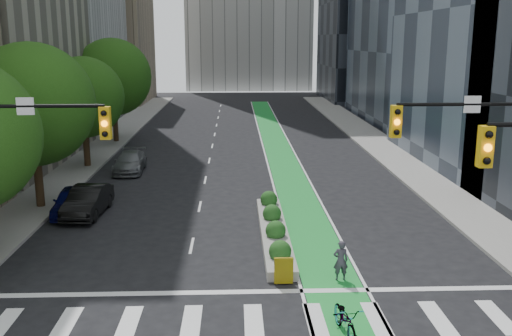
{
  "coord_description": "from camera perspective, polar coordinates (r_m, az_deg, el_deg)",
  "views": [
    {
      "loc": [
        -0.55,
        -17.77,
        8.87
      ],
      "look_at": [
        0.41,
        8.14,
        3.0
      ],
      "focal_mm": 40.0,
      "sensor_mm": 36.0,
      "label": 1
    }
  ],
  "objects": [
    {
      "name": "ground",
      "position": [
        19.87,
        -0.33,
        -13.76
      ],
      "size": [
        160.0,
        160.0,
        0.0
      ],
      "primitive_type": "plane",
      "color": "black",
      "rests_on": "ground"
    },
    {
      "name": "parked_car_left_mid",
      "position": [
        30.59,
        -16.49,
        -3.18
      ],
      "size": [
        1.82,
        4.6,
        1.49
      ],
      "primitive_type": "imported",
      "rotation": [
        0.0,
        0.0,
        -0.05
      ],
      "color": "black",
      "rests_on": "ground"
    },
    {
      "name": "building_tan_far",
      "position": [
        86.1,
        -15.73,
        15.05
      ],
      "size": [
        14.0,
        16.0,
        26.0
      ],
      "primitive_type": "cube",
      "color": "tan",
      "rests_on": "ground"
    },
    {
      "name": "tree_midfar",
      "position": [
        41.31,
        -16.89,
        6.76
      ],
      "size": [
        5.6,
        5.6,
        7.76
      ],
      "color": "black",
      "rests_on": "ground"
    },
    {
      "name": "bicycle",
      "position": [
        18.14,
        8.94,
        -14.72
      ],
      "size": [
        0.96,
        2.16,
        1.1
      ],
      "primitive_type": "imported",
      "rotation": [
        0.0,
        0.0,
        0.11
      ],
      "color": "gray",
      "rests_on": "ground"
    },
    {
      "name": "tree_far",
      "position": [
        50.95,
        -14.13,
        8.81
      ],
      "size": [
        6.6,
        6.6,
        9.0
      ],
      "color": "black",
      "rests_on": "ground"
    },
    {
      "name": "cyclist",
      "position": [
        21.82,
        8.46,
        -9.14
      ],
      "size": [
        0.59,
        0.41,
        1.56
      ],
      "primitive_type": "imported",
      "rotation": [
        0.0,
        0.0,
        3.2
      ],
      "color": "#3A3641",
      "rests_on": "ground"
    },
    {
      "name": "signal_right",
      "position": [
        20.84,
        24.19,
        0.37
      ],
      "size": [
        5.82,
        0.51,
        7.2
      ],
      "color": "black",
      "rests_on": "ground"
    },
    {
      "name": "parked_car_left_near",
      "position": [
        31.0,
        -17.93,
        -3.16
      ],
      "size": [
        1.94,
        4.21,
        1.4
      ],
      "primitive_type": "imported",
      "rotation": [
        0.0,
        0.0,
        0.07
      ],
      "color": "#0C0E4D",
      "rests_on": "ground"
    },
    {
      "name": "tree_mid",
      "position": [
        31.72,
        -21.47,
        5.91
      ],
      "size": [
        6.4,
        6.4,
        8.78
      ],
      "color": "black",
      "rests_on": "ground"
    },
    {
      "name": "median_planter",
      "position": [
        26.28,
        1.81,
        -6.11
      ],
      "size": [
        1.2,
        10.26,
        1.1
      ],
      "color": "gray",
      "rests_on": "ground"
    },
    {
      "name": "sidewalk_left",
      "position": [
        45.09,
        -16.53,
        0.98
      ],
      "size": [
        3.6,
        90.0,
        0.15
      ],
      "primitive_type": "cube",
      "color": "gray",
      "rests_on": "ground"
    },
    {
      "name": "sidewalk_right",
      "position": [
        45.38,
        13.71,
        1.22
      ],
      "size": [
        3.6,
        90.0,
        0.15
      ],
      "primitive_type": "cube",
      "color": "gray",
      "rests_on": "ground"
    },
    {
      "name": "parked_car_left_far",
      "position": [
        39.87,
        -12.49,
        0.6
      ],
      "size": [
        2.0,
        4.71,
        1.36
      ],
      "primitive_type": "imported",
      "rotation": [
        0.0,
        0.0,
        0.02
      ],
      "color": "slate",
      "rests_on": "ground"
    },
    {
      "name": "bike_lane_paint",
      "position": [
        48.71,
        2.09,
        2.27
      ],
      "size": [
        2.2,
        70.0,
        0.01
      ],
      "primitive_type": "cube",
      "color": "#1A9133",
      "rests_on": "ground"
    },
    {
      "name": "building_dark_end",
      "position": [
        88.35,
        11.78,
        15.83
      ],
      "size": [
        14.0,
        18.0,
        28.0
      ],
      "primitive_type": "cube",
      "color": "black",
      "rests_on": "ground"
    }
  ]
}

